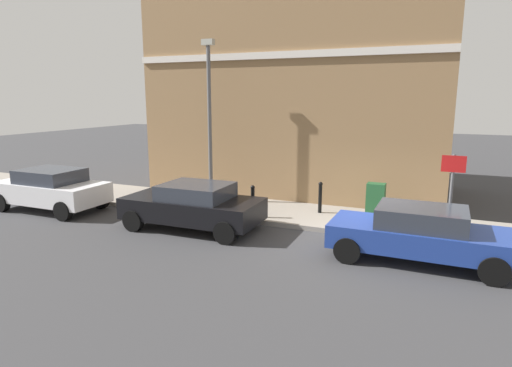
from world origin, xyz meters
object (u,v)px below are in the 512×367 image
Objects in this scene: bollard_near_cabinet at (320,196)px; utility_cabinet at (375,203)px; lamppost at (210,114)px; car_blue at (420,233)px; car_white at (51,189)px; car_black at (193,205)px; bollard_far_kerb at (253,200)px; street_sign at (452,184)px.

utility_cabinet is at bearing -93.19° from bollard_near_cabinet.
car_blue is at bearing -111.98° from lamppost.
car_black is at bearing -179.46° from car_white.
car_black is 4.01× the size of bollard_far_kerb.
lamppost is (0.15, 5.93, 2.62)m from utility_cabinet.
bollard_near_cabinet is (0.10, 1.79, 0.02)m from utility_cabinet.
car_blue is at bearing -152.83° from utility_cabinet.
car_black is 1.05× the size of car_white.
car_black is 7.25m from street_sign.
utility_cabinet is at bearing -165.66° from car_white.
bollard_near_cabinet is at bearing -41.66° from car_blue.
utility_cabinet is (2.70, -4.93, -0.06)m from car_black.
lamppost is (2.98, 7.38, 2.59)m from car_blue.
utility_cabinet reaches higher than bollard_far_kerb.
car_blue reaches higher than bollard_far_kerb.
utility_cabinet is 0.50× the size of street_sign.
lamppost reaches higher than car_black.
bollard_near_cabinet is (2.92, 3.24, -0.01)m from car_blue.
street_sign is at bearing -168.68° from car_black.
car_blue is 5.28m from bollard_far_kerb.
car_white is 12.90m from street_sign.
bollard_near_cabinet is at bearing -162.30° from car_white.
bollard_near_cabinet is at bearing -52.56° from bollard_far_kerb.
car_blue is at bearing -106.88° from bollard_far_kerb.
utility_cabinet reaches higher than bollard_near_cabinet.
bollard_far_kerb is 0.45× the size of street_sign.
car_white is 9.34m from bollard_near_cabinet.
car_black is 4.20m from bollard_near_cabinet.
car_black is at bearing 131.74° from bollard_near_cabinet.
car_white is 3.83× the size of bollard_far_kerb.
street_sign is at bearing -99.13° from lamppost.
utility_cabinet is at bearing -152.54° from car_black.
bollard_near_cabinet is at bearing 72.34° from street_sign.
car_blue is 3.18m from utility_cabinet.
bollard_near_cabinet is (2.88, -8.88, -0.06)m from car_white.
bollard_far_kerb is (-1.29, 3.61, 0.02)m from utility_cabinet.
car_black is 4.01× the size of bollard_near_cabinet.
lamppost is (0.05, 4.14, 2.60)m from bollard_near_cabinet.
car_black is 1.81× the size of street_sign.
lamppost reaches higher than utility_cabinet.
utility_cabinet is at bearing -70.32° from bollard_far_kerb.
bollard_near_cabinet is 4.18m from street_sign.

